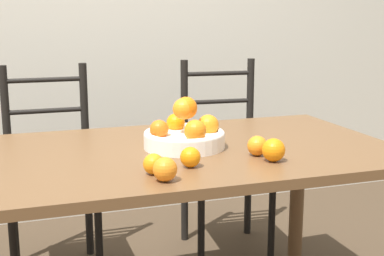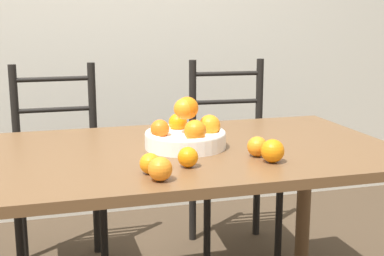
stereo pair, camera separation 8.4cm
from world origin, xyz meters
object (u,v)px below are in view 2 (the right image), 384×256
(orange_loose_0, at_px, (150,163))
(chair_right, at_px, (232,162))
(fruit_bowl, at_px, (186,133))
(orange_loose_4, at_px, (257,146))
(orange_loose_2, at_px, (273,151))
(chair_left, at_px, (59,176))
(orange_loose_1, at_px, (160,169))
(orange_loose_3, at_px, (188,157))

(orange_loose_0, xyz_separation_m, chair_right, (0.65, 1.02, -0.32))
(fruit_bowl, height_order, orange_loose_4, fruit_bowl)
(orange_loose_2, xyz_separation_m, chair_right, (0.23, 1.00, -0.33))
(fruit_bowl, xyz_separation_m, orange_loose_0, (-0.20, -0.29, -0.02))
(orange_loose_4, relative_size, chair_left, 0.07)
(orange_loose_0, bearing_deg, fruit_bowl, 56.03)
(orange_loose_2, xyz_separation_m, chair_left, (-0.68, 1.00, -0.33))
(orange_loose_0, xyz_separation_m, orange_loose_2, (0.42, 0.02, 0.01))
(orange_loose_2, distance_m, orange_loose_4, 0.09)
(orange_loose_4, bearing_deg, orange_loose_1, -154.83)
(chair_left, bearing_deg, chair_right, 0.27)
(orange_loose_1, bearing_deg, orange_loose_0, 100.33)
(orange_loose_1, xyz_separation_m, chair_left, (-0.27, 1.10, -0.32))
(orange_loose_1, bearing_deg, fruit_bowl, 63.98)
(fruit_bowl, relative_size, orange_loose_0, 4.58)
(chair_right, bearing_deg, chair_left, -175.72)
(orange_loose_2, xyz_separation_m, orange_loose_4, (-0.02, 0.09, -0.00))
(fruit_bowl, distance_m, orange_loose_3, 0.26)
(chair_left, relative_size, chair_right, 1.00)
(orange_loose_1, distance_m, orange_loose_2, 0.42)
(orange_loose_1, xyz_separation_m, orange_loose_3, (0.12, 0.12, -0.00))
(orange_loose_1, bearing_deg, chair_right, 59.88)
(chair_left, xyz_separation_m, chair_right, (0.91, -0.00, 0.00))
(orange_loose_0, relative_size, chair_right, 0.06)
(orange_loose_0, xyz_separation_m, orange_loose_1, (0.01, -0.08, 0.00))
(orange_loose_1, distance_m, chair_left, 1.18)
(chair_right, bearing_deg, orange_loose_4, -100.77)
(orange_loose_2, distance_m, chair_left, 1.26)
(fruit_bowl, height_order, orange_loose_0, fruit_bowl)
(fruit_bowl, height_order, orange_loose_3, fruit_bowl)
(fruit_bowl, relative_size, orange_loose_1, 4.09)
(fruit_bowl, height_order, chair_right, chair_right)
(fruit_bowl, distance_m, orange_loose_4, 0.28)
(orange_loose_4, bearing_deg, fruit_bowl, 137.39)
(chair_left, height_order, chair_right, same)
(orange_loose_0, bearing_deg, orange_loose_4, 14.16)
(fruit_bowl, relative_size, orange_loose_3, 4.48)
(orange_loose_1, relative_size, orange_loose_4, 1.04)
(orange_loose_3, xyz_separation_m, chair_right, (0.52, 0.98, -0.32))
(orange_loose_1, distance_m, orange_loose_4, 0.43)
(orange_loose_1, xyz_separation_m, orange_loose_2, (0.41, 0.10, 0.00))
(orange_loose_0, distance_m, orange_loose_3, 0.14)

